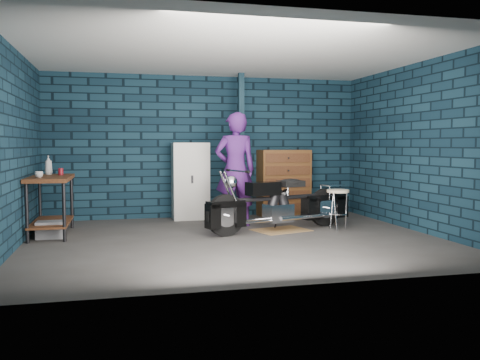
% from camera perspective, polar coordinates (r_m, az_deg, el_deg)
% --- Properties ---
extents(ground, '(6.00, 6.00, 0.00)m').
position_cam_1_polar(ground, '(7.49, -0.45, -6.72)').
color(ground, '#454341').
rests_on(ground, ground).
extents(room_walls, '(6.02, 5.01, 2.71)m').
position_cam_1_polar(room_walls, '(7.92, -1.37, 7.69)').
color(room_walls, '#0E2331').
rests_on(room_walls, ground).
extents(support_post, '(0.10, 0.10, 2.70)m').
position_cam_1_polar(support_post, '(9.39, 0.13, 3.73)').
color(support_post, '#112A37').
rests_on(support_post, ground).
extents(workbench, '(0.60, 1.40, 0.91)m').
position_cam_1_polar(workbench, '(8.34, -20.45, -2.72)').
color(workbench, brown).
rests_on(workbench, ground).
extents(drip_mat, '(0.99, 0.85, 0.01)m').
position_cam_1_polar(drip_mat, '(8.32, 4.64, -5.63)').
color(drip_mat, olive).
rests_on(drip_mat, ground).
extents(motorcycle, '(2.37, 1.26, 1.01)m').
position_cam_1_polar(motorcycle, '(8.25, 4.66, -2.20)').
color(motorcycle, black).
rests_on(motorcycle, ground).
extents(person, '(0.71, 0.47, 1.94)m').
position_cam_1_polar(person, '(8.67, -0.53, 1.19)').
color(person, '#511E73').
rests_on(person, ground).
extents(storage_bin, '(0.40, 0.29, 0.25)m').
position_cam_1_polar(storage_bin, '(8.12, -20.48, -5.24)').
color(storage_bin, gray).
rests_on(storage_bin, ground).
extents(locker, '(0.67, 0.48, 1.43)m').
position_cam_1_polar(locker, '(9.52, -5.59, -0.12)').
color(locker, beige).
rests_on(locker, ground).
extents(tool_chest, '(0.97, 0.54, 1.29)m').
position_cam_1_polar(tool_chest, '(9.94, 4.93, -0.33)').
color(tool_chest, brown).
rests_on(tool_chest, ground).
extents(shop_stool, '(0.42, 0.42, 0.66)m').
position_cam_1_polar(shop_stool, '(8.46, 10.92, -3.30)').
color(shop_stool, beige).
rests_on(shop_stool, ground).
extents(cup_a, '(0.12, 0.12, 0.09)m').
position_cam_1_polar(cup_a, '(7.99, -21.65, 0.58)').
color(cup_a, beige).
rests_on(cup_a, workbench).
extents(mug_red, '(0.09, 0.09, 0.11)m').
position_cam_1_polar(mug_red, '(8.56, -19.49, 0.90)').
color(mug_red, maroon).
rests_on(mug_red, workbench).
extents(bottle, '(0.12, 0.12, 0.31)m').
position_cam_1_polar(bottle, '(8.78, -20.71, 1.59)').
color(bottle, gray).
rests_on(bottle, workbench).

